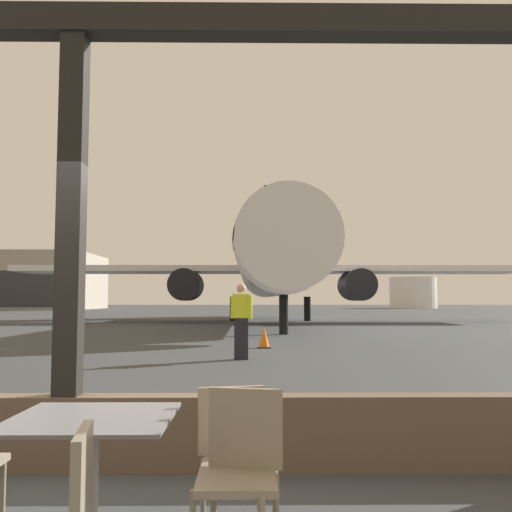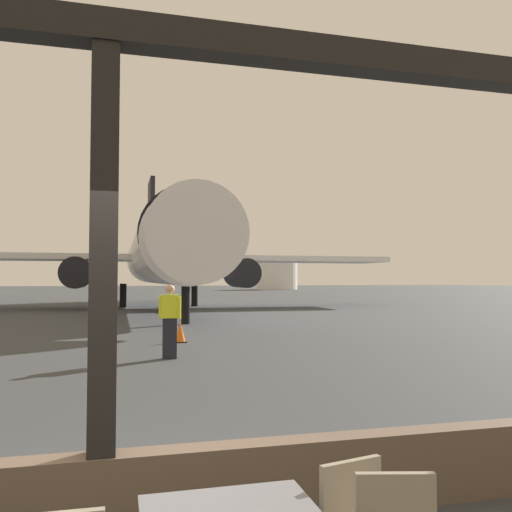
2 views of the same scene
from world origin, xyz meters
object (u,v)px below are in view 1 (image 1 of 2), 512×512
object	(u,v)px
airplane	(272,263)
fuel_storage_tank	(413,293)
ground_crew_worker	(241,320)
distant_hangar	(32,282)
cafe_chair_side_extra	(241,462)
dining_table	(91,472)
cafe_chair_window_right	(235,449)
traffic_cone	(264,338)

from	to	relation	value
airplane	fuel_storage_tank	world-z (taller)	airplane
ground_crew_worker	distant_hangar	world-z (taller)	distant_hangar
cafe_chair_side_extra	ground_crew_worker	size ratio (longest dim) A/B	0.52
fuel_storage_tank	ground_crew_worker	bearing A→B (deg)	-108.54
distant_hangar	airplane	bearing A→B (deg)	-56.66
dining_table	cafe_chair_window_right	distance (m)	0.80
airplane	distant_hangar	bearing A→B (deg)	123.34
cafe_chair_window_right	distant_hangar	bearing A→B (deg)	111.37
airplane	traffic_cone	distance (m)	18.30
airplane	ground_crew_worker	bearing A→B (deg)	-94.19
cafe_chair_side_extra	traffic_cone	distance (m)	13.48
dining_table	distant_hangar	size ratio (longest dim) A/B	0.05
cafe_chair_side_extra	airplane	xyz separation A→B (m)	(1.41, 31.45, 3.01)
airplane	distant_hangar	distance (m)	61.17
ground_crew_worker	cafe_chair_side_extra	bearing A→B (deg)	-89.22
fuel_storage_tank	airplane	bearing A→B (deg)	-113.24
dining_table	fuel_storage_tank	world-z (taller)	fuel_storage_tank
distant_hangar	fuel_storage_tank	xyz separation A→B (m)	(58.91, 7.79, -1.54)
airplane	traffic_cone	xyz separation A→B (m)	(-0.94, -17.99, -3.26)
ground_crew_worker	cafe_chair_window_right	bearing A→B (deg)	-89.41
cafe_chair_window_right	traffic_cone	distance (m)	13.14
cafe_chair_window_right	distant_hangar	xyz separation A→B (m)	(-32.17, 82.22, 3.53)
distant_hangar	fuel_storage_tank	size ratio (longest dim) A/B	2.46
airplane	traffic_cone	bearing A→B (deg)	-92.99
cafe_chair_side_extra	ground_crew_worker	xyz separation A→B (m)	(-0.14, 10.31, 0.36)
airplane	fuel_storage_tank	distance (m)	64.10
cafe_chair_window_right	dining_table	bearing A→B (deg)	-161.98
cafe_chair_window_right	ground_crew_worker	world-z (taller)	ground_crew_worker
airplane	cafe_chair_window_right	bearing A→B (deg)	-92.66
airplane	cafe_chair_side_extra	bearing A→B (deg)	-92.56
airplane	fuel_storage_tank	size ratio (longest dim) A/B	4.20
dining_table	cafe_chair_side_extra	world-z (taller)	cafe_chair_side_extra
cafe_chair_window_right	fuel_storage_tank	bearing A→B (deg)	73.46
cafe_chair_side_extra	airplane	distance (m)	31.63
traffic_cone	dining_table	bearing A→B (deg)	-95.39
airplane	dining_table	bearing A→B (deg)	-94.02
cafe_chair_window_right	distant_hangar	world-z (taller)	distant_hangar
traffic_cone	fuel_storage_tank	xyz separation A→B (m)	(26.23, 76.87, 2.22)
dining_table	distant_hangar	world-z (taller)	distant_hangar
dining_table	airplane	xyz separation A→B (m)	(2.20, 31.36, 3.09)
traffic_cone	fuel_storage_tank	size ratio (longest dim) A/B	0.08
ground_crew_worker	fuel_storage_tank	size ratio (longest dim) A/B	0.23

